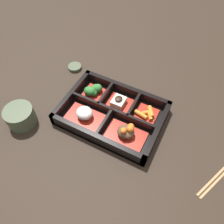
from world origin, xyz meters
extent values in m
plane|color=black|center=(0.00, 0.00, 0.00)|extent=(3.00, 3.00, 0.00)
cube|color=black|center=(0.00, 0.00, 0.01)|extent=(0.31, 0.22, 0.01)
cube|color=black|center=(0.00, -0.10, 0.02)|extent=(0.31, 0.01, 0.04)
cube|color=black|center=(0.00, 0.10, 0.02)|extent=(0.31, 0.01, 0.04)
cube|color=black|center=(-0.15, 0.00, 0.02)|extent=(0.01, 0.22, 0.04)
cube|color=black|center=(0.15, 0.00, 0.02)|extent=(0.01, 0.22, 0.04)
cube|color=black|center=(0.00, 0.00, 0.02)|extent=(0.28, 0.01, 0.04)
cube|color=black|center=(-0.05, -0.05, 0.02)|extent=(0.01, 0.10, 0.04)
cube|color=black|center=(0.05, -0.05, 0.02)|extent=(0.01, 0.10, 0.04)
cube|color=black|center=(0.00, 0.05, 0.02)|extent=(0.01, 0.09, 0.04)
cube|color=maroon|center=(-0.07, 0.05, 0.01)|extent=(0.12, 0.07, 0.01)
ellipsoid|color=brown|center=(-0.07, 0.05, 0.03)|extent=(0.05, 0.04, 0.03)
sphere|color=#D1661E|center=(-0.08, 0.04, 0.05)|extent=(0.02, 0.02, 0.02)
sphere|color=#D1661E|center=(-0.08, 0.04, 0.05)|extent=(0.02, 0.02, 0.02)
sphere|color=#D1661E|center=(-0.06, 0.06, 0.05)|extent=(0.02, 0.02, 0.02)
cube|color=maroon|center=(0.07, 0.05, 0.01)|extent=(0.12, 0.07, 0.01)
ellipsoid|color=silver|center=(0.07, 0.05, 0.03)|extent=(0.05, 0.05, 0.04)
cube|color=maroon|center=(-0.09, -0.05, 0.01)|extent=(0.07, 0.07, 0.01)
cylinder|color=orange|center=(-0.10, -0.06, 0.02)|extent=(0.03, 0.04, 0.02)
cylinder|color=orange|center=(-0.09, -0.04, 0.02)|extent=(0.03, 0.03, 0.01)
cylinder|color=orange|center=(-0.08, -0.03, 0.02)|extent=(0.04, 0.02, 0.01)
cylinder|color=orange|center=(-0.11, -0.04, 0.02)|extent=(0.03, 0.03, 0.01)
cube|color=maroon|center=(0.00, -0.05, 0.01)|extent=(0.08, 0.07, 0.01)
cube|color=beige|center=(0.00, -0.05, 0.03)|extent=(0.04, 0.04, 0.02)
ellipsoid|color=black|center=(0.00, -0.05, 0.04)|extent=(0.02, 0.03, 0.01)
cube|color=maroon|center=(0.09, -0.05, 0.01)|extent=(0.07, 0.07, 0.01)
sphere|color=#2D6B2D|center=(0.08, -0.06, 0.03)|extent=(0.03, 0.03, 0.03)
sphere|color=#2D6B2D|center=(0.09, -0.04, 0.03)|extent=(0.02, 0.02, 0.02)
sphere|color=#2D6B2D|center=(0.09, -0.06, 0.03)|extent=(0.03, 0.03, 0.03)
sphere|color=#2D6B2D|center=(0.10, -0.04, 0.03)|extent=(0.03, 0.03, 0.03)
sphere|color=#2D6B2D|center=(0.10, -0.04, 0.03)|extent=(0.03, 0.03, 0.03)
cylinder|color=#424C38|center=(0.23, 0.14, 0.03)|extent=(0.09, 0.09, 0.06)
cylinder|color=#597A38|center=(0.23, 0.14, 0.05)|extent=(0.07, 0.07, 0.01)
cylinder|color=#424C38|center=(0.22, -0.13, 0.01)|extent=(0.05, 0.05, 0.01)
cylinder|color=black|center=(0.22, -0.13, 0.01)|extent=(0.03, 0.03, 0.00)
camera|label=1|loc=(-0.18, 0.35, 0.56)|focal=35.00mm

